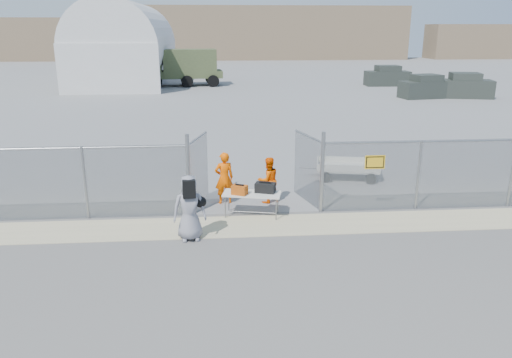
{
  "coord_description": "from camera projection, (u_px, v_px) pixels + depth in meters",
  "views": [
    {
      "loc": [
        -1.14,
        -12.21,
        5.44
      ],
      "look_at": [
        0.0,
        2.0,
        1.1
      ],
      "focal_mm": 35.0,
      "sensor_mm": 36.0,
      "label": 1
    }
  ],
  "objects": [
    {
      "name": "quonset_hangar",
      "position": [
        125.0,
        43.0,
        49.53
      ],
      "size": [
        9.0,
        18.0,
        8.0
      ],
      "primitive_type": null,
      "color": "silver",
      "rests_on": "ground"
    },
    {
      "name": "utility_trailer",
      "position": [
        348.0,
        169.0,
        18.67
      ],
      "size": [
        3.22,
        2.1,
        0.72
      ],
      "primitive_type": null,
      "rotation": [
        0.0,
        0.0,
        -0.2
      ],
      "color": "silver",
      "rests_on": "ground"
    },
    {
      "name": "black_duffel",
      "position": [
        265.0,
        188.0,
        14.86
      ],
      "size": [
        0.67,
        0.51,
        0.28
      ],
      "primitive_type": "cube",
      "rotation": [
        0.0,
        0.0,
        -0.31
      ],
      "color": "black",
      "rests_on": "folding_table"
    },
    {
      "name": "parked_vehicle_far",
      "position": [
        464.0,
        86.0,
        39.96
      ],
      "size": [
        4.61,
        2.87,
        1.94
      ],
      "primitive_type": null,
      "rotation": [
        0.0,
        0.0,
        -0.23
      ],
      "color": "#2E342E",
      "rests_on": "ground"
    },
    {
      "name": "security_worker_right",
      "position": [
        268.0,
        180.0,
        15.98
      ],
      "size": [
        0.89,
        0.8,
        1.5
      ],
      "primitive_type": "imported",
      "rotation": [
        0.0,
        0.0,
        3.53
      ],
      "color": "#FF5900",
      "rests_on": "ground"
    },
    {
      "name": "security_worker_left",
      "position": [
        224.0,
        178.0,
        15.87
      ],
      "size": [
        0.69,
        0.53,
        1.69
      ],
      "primitive_type": "imported",
      "rotation": [
        0.0,
        0.0,
        3.36
      ],
      "color": "#FF5900",
      "rests_on": "ground"
    },
    {
      "name": "parked_vehicle_mid",
      "position": [
        387.0,
        76.0,
        48.27
      ],
      "size": [
        4.19,
        1.94,
        1.89
      ],
      "primitive_type": null,
      "rotation": [
        0.0,
        0.0,
        -0.01
      ],
      "color": "#2E342E",
      "rests_on": "ground"
    },
    {
      "name": "orange_bag",
      "position": [
        240.0,
        190.0,
        14.67
      ],
      "size": [
        0.52,
        0.45,
        0.27
      ],
      "primitive_type": "cube",
      "rotation": [
        0.0,
        0.0,
        -0.45
      ],
      "color": "#C35111",
      "rests_on": "folding_table"
    },
    {
      "name": "ground",
      "position": [
        262.0,
        240.0,
        13.32
      ],
      "size": [
        160.0,
        160.0,
        0.0
      ],
      "primitive_type": "plane",
      "color": "#504D4D"
    },
    {
      "name": "folding_table",
      "position": [
        252.0,
        204.0,
        14.93
      ],
      "size": [
        1.81,
        1.05,
        0.72
      ],
      "primitive_type": null,
      "rotation": [
        0.0,
        0.0,
        -0.21
      ],
      "color": "silver",
      "rests_on": "ground"
    },
    {
      "name": "distant_hills",
      "position": [
        250.0,
        33.0,
        86.76
      ],
      "size": [
        140.0,
        6.0,
        9.0
      ],
      "primitive_type": null,
      "color": "#7F684F",
      "rests_on": "ground"
    },
    {
      "name": "chain_link_fence",
      "position": [
        256.0,
        179.0,
        14.9
      ],
      "size": [
        40.0,
        0.2,
        2.2
      ],
      "primitive_type": null,
      "color": "gray",
      "rests_on": "ground"
    },
    {
      "name": "dirt_strip",
      "position": [
        259.0,
        226.0,
        14.27
      ],
      "size": [
        44.0,
        1.6,
        0.01
      ],
      "primitive_type": "cube",
      "color": "#C3B78E",
      "rests_on": "ground"
    },
    {
      "name": "military_truck",
      "position": [
        184.0,
        68.0,
        47.91
      ],
      "size": [
        7.45,
        3.33,
        3.45
      ],
      "primitive_type": null,
      "rotation": [
        0.0,
        0.0,
        0.09
      ],
      "color": "#485330",
      "rests_on": "ground"
    },
    {
      "name": "visitor",
      "position": [
        189.0,
        208.0,
        13.12
      ],
      "size": [
        0.93,
        0.66,
        1.78
      ],
      "primitive_type": "imported",
      "rotation": [
        0.0,
        0.0,
        0.12
      ],
      "color": "gray",
      "rests_on": "ground"
    },
    {
      "name": "parked_vehicle_near",
      "position": [
        426.0,
        87.0,
        39.8
      ],
      "size": [
        4.27,
        2.48,
        1.82
      ],
      "primitive_type": null,
      "rotation": [
        0.0,
        0.0,
        0.17
      ],
      "color": "#2E342E",
      "rests_on": "ground"
    },
    {
      "name": "tarmac_inside",
      "position": [
        226.0,
        80.0,
        53.36
      ],
      "size": [
        160.0,
        80.0,
        0.01
      ],
      "primitive_type": "cube",
      "color": "gray",
      "rests_on": "ground"
    }
  ]
}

